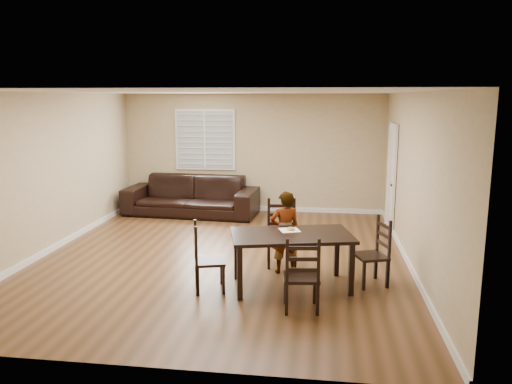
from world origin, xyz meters
TOP-DOWN VIEW (x-y plane):
  - ground at (0.00, 0.00)m, footprint 7.00×7.00m
  - room at (0.04, 0.18)m, footprint 6.04×7.04m
  - dining_table at (1.21, -1.19)m, footprint 1.81×1.27m
  - chair_near at (0.99, -0.16)m, footprint 0.52×0.49m
  - chair_far at (1.39, -2.04)m, footprint 0.48×0.46m
  - chair_left at (-0.00, -1.48)m, footprint 0.51×0.53m
  - chair_right at (2.42, -0.89)m, footprint 0.53×0.55m
  - child at (1.07, -0.61)m, footprint 0.53×0.43m
  - napkin at (1.17, -1.01)m, footprint 0.34×0.34m
  - donut at (1.19, -1.01)m, footprint 0.11×0.11m
  - sofa at (-1.31, 2.90)m, footprint 3.03×1.37m

SIDE VIEW (x-z plane):
  - ground at x=0.00m, z-range 0.00..0.00m
  - sofa at x=-1.31m, z-range 0.00..0.86m
  - chair_left at x=0.00m, z-range -0.04..0.91m
  - chair_right at x=2.42m, z-range -0.04..0.92m
  - chair_far at x=1.39m, z-range -0.04..0.92m
  - chair_near at x=0.99m, z-range -0.05..0.99m
  - child at x=1.07m, z-range 0.00..1.25m
  - dining_table at x=1.21m, z-range 0.30..1.07m
  - napkin at x=1.17m, z-range 0.77..0.77m
  - donut at x=1.19m, z-range 0.78..0.82m
  - room at x=0.04m, z-range 0.45..3.17m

